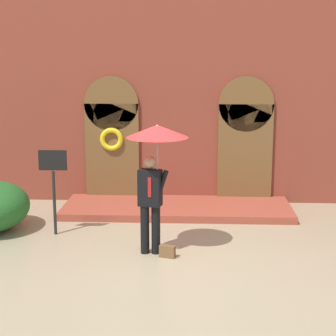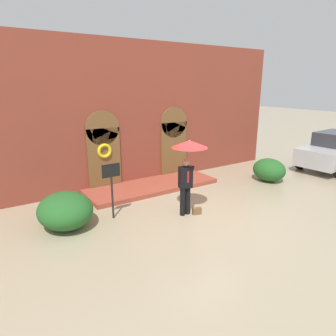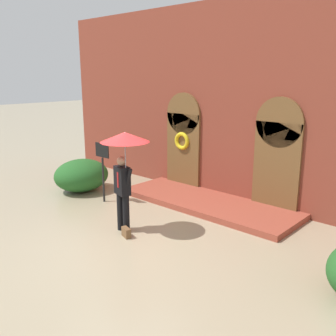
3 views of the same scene
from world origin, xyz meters
TOP-DOWN VIEW (x-y plane):
  - ground_plane at (0.00, 0.00)m, footprint 80.00×80.00m
  - building_facade at (-0.00, 4.15)m, footprint 14.00×2.30m
  - person_with_umbrella at (-0.30, 0.33)m, footprint 1.10×1.10m
  - handbag at (-0.08, 0.13)m, footprint 0.30×0.20m
  - sign_post at (-2.40, 1.32)m, footprint 0.56×0.06m

SIDE VIEW (x-z plane):
  - ground_plane at x=0.00m, z-range 0.00..0.00m
  - handbag at x=-0.08m, z-range 0.00..0.22m
  - sign_post at x=-2.40m, z-range 0.30..2.02m
  - person_with_umbrella at x=-0.30m, z-range 0.73..3.09m
  - building_facade at x=0.00m, z-range -0.12..5.48m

